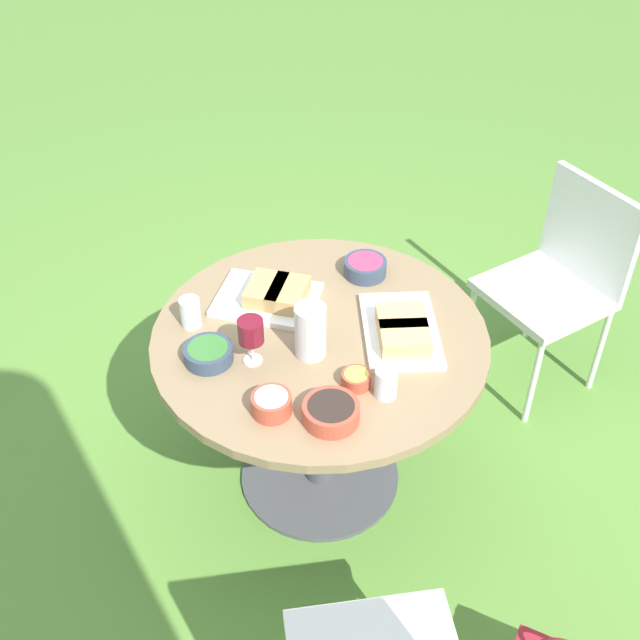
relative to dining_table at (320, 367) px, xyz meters
The scene contains 14 objects.
ground_plane 0.57m from the dining_table, ahead, with size 40.00×40.00×0.00m, color #5B8C38.
dining_table is the anchor object (origin of this frame).
chair_near_right 1.13m from the dining_table, 121.96° to the right, with size 0.60×0.59×0.89m.
water_pitcher 0.26m from the dining_table, 97.90° to the left, with size 0.11×0.10×0.18m.
wine_glass 0.36m from the dining_table, 57.37° to the left, with size 0.08×0.08×0.16m.
platter_bread_main 0.32m from the dining_table, 157.55° to the right, with size 0.39×0.44×0.08m.
platter_charcuterie 0.29m from the dining_table, 19.39° to the right, with size 0.38×0.32×0.08m.
bowl_fries 0.31m from the dining_table, 141.25° to the left, with size 0.09×0.09×0.05m.
bowl_salad 0.41m from the dining_table, 45.62° to the left, with size 0.15×0.15×0.05m.
bowl_olives 0.42m from the dining_table, 120.96° to the left, with size 0.17×0.17×0.06m.
bowl_dip_red 0.41m from the dining_table, 89.84° to the right, with size 0.15×0.15×0.06m.
bowl_dip_cream 0.41m from the dining_table, 93.98° to the left, with size 0.12×0.12×0.06m.
cup_water_near 0.39m from the dining_table, 151.51° to the left, with size 0.07×0.07×0.10m.
cup_water_far 0.47m from the dining_table, 19.70° to the left, with size 0.07×0.07×0.10m.
Camera 1 is at (-0.87, 1.76, 2.43)m, focal length 45.00 mm.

